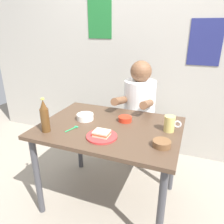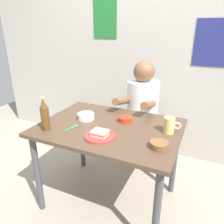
{
  "view_description": "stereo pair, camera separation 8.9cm",
  "coord_description": "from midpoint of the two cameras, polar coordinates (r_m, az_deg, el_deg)",
  "views": [
    {
      "loc": [
        0.58,
        -1.43,
        1.47
      ],
      "look_at": [
        0.0,
        0.05,
        0.84
      ],
      "focal_mm": 34.61,
      "sensor_mm": 36.0,
      "label": 1
    },
    {
      "loc": [
        0.66,
        -1.4,
        1.47
      ],
      "look_at": [
        0.0,
        0.05,
        0.84
      ],
      "focal_mm": 34.61,
      "sensor_mm": 36.0,
      "label": 2
    }
  ],
  "objects": [
    {
      "name": "person_seated",
      "position": [
        2.22,
        6.09,
        2.97
      ],
      "size": [
        0.33,
        0.56,
        0.72
      ],
      "color": "white",
      "rests_on": "stool"
    },
    {
      "name": "condiment_bowl_brown",
      "position": [
        1.45,
        11.28,
        -8.13
      ],
      "size": [
        0.12,
        0.12,
        0.04
      ],
      "color": "brown",
      "rests_on": "dining_table"
    },
    {
      "name": "rice_bowl_white",
      "position": [
        1.83,
        -8.48,
        -1.22
      ],
      "size": [
        0.14,
        0.14,
        0.05
      ],
      "color": "silver",
      "rests_on": "dining_table"
    },
    {
      "name": "dining_table",
      "position": [
        1.76,
        -2.06,
        -6.46
      ],
      "size": [
        1.1,
        0.8,
        0.74
      ],
      "color": "#4C3828",
      "rests_on": "ground"
    },
    {
      "name": "sauce_bowl_chili",
      "position": [
        1.79,
        2.05,
        -1.82
      ],
      "size": [
        0.11,
        0.11,
        0.04
      ],
      "color": "red",
      "rests_on": "dining_table"
    },
    {
      "name": "spoon",
      "position": [
        1.7,
        -11.48,
        -4.12
      ],
      "size": [
        0.06,
        0.12,
        0.01
      ],
      "color": "#26A559",
      "rests_on": "dining_table"
    },
    {
      "name": "wall_back",
      "position": [
        2.55,
        7.57,
        17.6
      ],
      "size": [
        4.4,
        0.09,
        2.6
      ],
      "color": "#ADA89E",
      "rests_on": "ground"
    },
    {
      "name": "beer_bottle",
      "position": [
        1.67,
        -18.83,
        -1.2
      ],
      "size": [
        0.06,
        0.06,
        0.26
      ],
      "color": "#593819",
      "rests_on": "dining_table"
    },
    {
      "name": "beer_mug",
      "position": [
        1.65,
        13.53,
        -3.06
      ],
      "size": [
        0.13,
        0.08,
        0.12
      ],
      "color": "#D1BC66",
      "rests_on": "dining_table"
    },
    {
      "name": "plate_orange",
      "position": [
        1.55,
        -4.39,
        -6.46
      ],
      "size": [
        0.22,
        0.22,
        0.01
      ],
      "primitive_type": "cylinder",
      "color": "red",
      "rests_on": "dining_table"
    },
    {
      "name": "sandwich",
      "position": [
        1.53,
        -4.42,
        -5.63
      ],
      "size": [
        0.11,
        0.09,
        0.04
      ],
      "color": "beige",
      "rests_on": "plate_orange"
    },
    {
      "name": "stool",
      "position": [
        2.4,
        5.77,
        -6.41
      ],
      "size": [
        0.34,
        0.34,
        0.45
      ],
      "color": "#4C4C51",
      "rests_on": "ground"
    },
    {
      "name": "ground_plane",
      "position": [
        2.14,
        -1.81,
        -21.92
      ],
      "size": [
        6.0,
        6.0,
        0.0
      ],
      "primitive_type": "plane",
      "color": "gray"
    }
  ]
}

